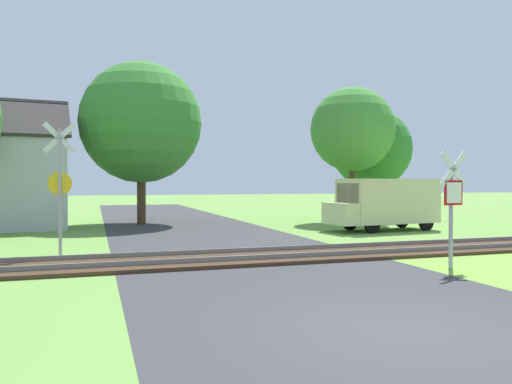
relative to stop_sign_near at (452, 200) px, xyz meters
The scene contains 9 objects.
ground_plane 5.99m from the stop_sign_near, 136.40° to the right, with size 160.00×160.00×0.00m, color #6B9942.
road_asphalt 4.90m from the stop_sign_near, 154.70° to the right, with size 7.12×80.00×0.01m, color #38383A.
rail_track 5.35m from the stop_sign_near, 144.78° to the left, with size 60.00×2.60×0.22m.
stop_sign_near is the anchor object (origin of this frame).
crossing_sign_far 10.30m from the stop_sign_near, 151.89° to the left, with size 0.88×0.16×3.75m.
tree_center 17.07m from the stop_sign_near, 110.78° to the left, with size 6.03×6.03×8.09m.
tree_far 17.32m from the stop_sign_near, 65.34° to the left, with size 4.62×4.62×6.37m.
tree_right 14.70m from the stop_sign_near, 70.57° to the left, with size 4.43×4.43×7.09m.
mail_truck 9.66m from the stop_sign_near, 66.89° to the left, with size 5.07×2.36×2.24m.
Camera 1 is at (-3.99, -5.94, 2.07)m, focal length 35.00 mm.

